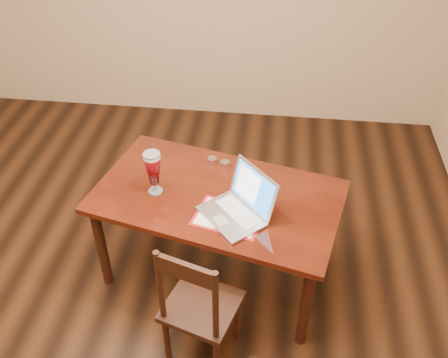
# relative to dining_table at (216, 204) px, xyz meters

# --- Properties ---
(ground) EXTENTS (5.00, 5.00, 0.00)m
(ground) POSITION_rel_dining_table_xyz_m (-0.44, -0.43, -0.62)
(ground) COLOR black
(ground) RESTS_ON ground
(room_shell) EXTENTS (4.51, 5.01, 2.71)m
(room_shell) POSITION_rel_dining_table_xyz_m (-0.44, -0.43, 1.15)
(room_shell) COLOR #CDAA89
(room_shell) RESTS_ON ground
(dining_table) EXTENTS (1.61, 1.14, 0.97)m
(dining_table) POSITION_rel_dining_table_xyz_m (0.00, 0.00, 0.00)
(dining_table) COLOR #4F180A
(dining_table) RESTS_ON ground
(dining_chair) EXTENTS (0.47, 0.46, 0.89)m
(dining_chair) POSITION_rel_dining_table_xyz_m (-0.01, -0.62, -0.20)
(dining_chair) COLOR black
(dining_chair) RESTS_ON ground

